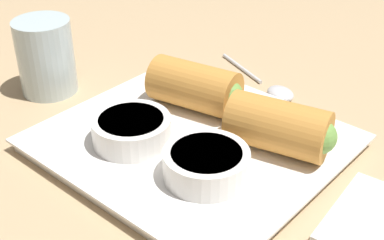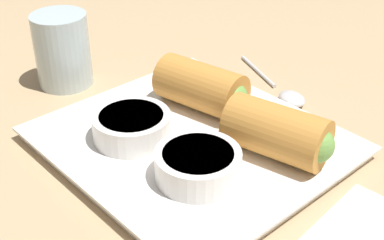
{
  "view_description": "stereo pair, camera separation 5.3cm",
  "coord_description": "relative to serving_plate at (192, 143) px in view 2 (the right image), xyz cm",
  "views": [
    {
      "loc": [
        -28.36,
        33.94,
        34.03
      ],
      "look_at": [
        1.82,
        -0.63,
        5.58
      ],
      "focal_mm": 50.0,
      "sensor_mm": 36.0,
      "label": 1
    },
    {
      "loc": [
        -32.15,
        30.23,
        34.03
      ],
      "look_at": [
        1.82,
        -0.63,
        5.58
      ],
      "focal_mm": 50.0,
      "sensor_mm": 36.0,
      "label": 2
    }
  ],
  "objects": [
    {
      "name": "roll_front_left",
      "position": [
        -8.13,
        -4.15,
        3.34
      ],
      "size": [
        11.03,
        7.36,
        5.2
      ],
      "color": "#C68438",
      "rests_on": "serving_plate"
    },
    {
      "name": "serving_plate",
      "position": [
        0.0,
        0.0,
        0.0
      ],
      "size": [
        28.38,
        25.8,
        1.5
      ],
      "color": "white",
      "rests_on": "table_surface"
    },
    {
      "name": "roll_front_right",
      "position": [
        3.42,
        -5.0,
        3.34
      ],
      "size": [
        11.01,
        7.02,
        5.2
      ],
      "color": "#C68438",
      "rests_on": "serving_plate"
    },
    {
      "name": "dipping_bowl_far",
      "position": [
        -5.28,
        4.06,
        2.23
      ],
      "size": [
        8.0,
        8.0,
        2.73
      ],
      "color": "white",
      "rests_on": "serving_plate"
    },
    {
      "name": "drinking_glass",
      "position": [
        21.8,
        1.9,
        3.82
      ],
      "size": [
        6.82,
        6.82,
        9.17
      ],
      "color": "silver",
      "rests_on": "table_surface"
    },
    {
      "name": "table_surface",
      "position": [
        -1.82,
        0.63,
        -1.76
      ],
      "size": [
        180.0,
        140.0,
        2.0
      ],
      "color": "tan",
      "rests_on": "ground"
    },
    {
      "name": "spoon",
      "position": [
        0.18,
        -15.65,
        -0.17
      ],
      "size": [
        14.84,
        7.11,
        1.3
      ],
      "color": "silver",
      "rests_on": "table_surface"
    },
    {
      "name": "dipping_bowl_near",
      "position": [
        4.06,
        4.59,
        2.23
      ],
      "size": [
        8.0,
        8.0,
        2.73
      ],
      "color": "white",
      "rests_on": "serving_plate"
    }
  ]
}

